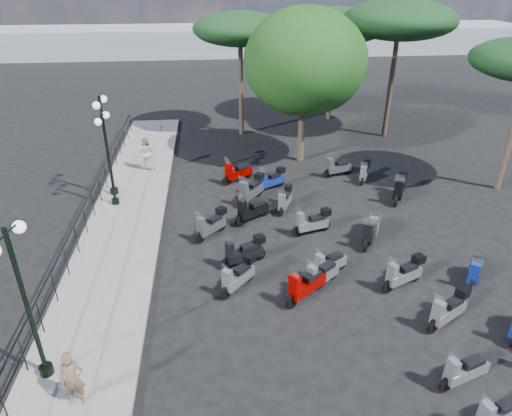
{
  "coord_description": "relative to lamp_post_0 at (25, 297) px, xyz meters",
  "views": [
    {
      "loc": [
        -2.84,
        -12.25,
        9.28
      ],
      "look_at": [
        -1.3,
        2.87,
        1.2
      ],
      "focal_mm": 32.0,
      "sensor_mm": 36.0,
      "label": 1
    }
  ],
  "objects": [
    {
      "name": "scooter_13",
      "position": [
        11.0,
        0.89,
        -2.09
      ],
      "size": [
        1.52,
        1.0,
        1.34
      ],
      "rotation": [
        0.0,
        0.0,
        2.09
      ],
      "color": "black",
      "rests_on": "ground"
    },
    {
      "name": "scooter_17",
      "position": [
        7.1,
        10.45,
        -2.12
      ],
      "size": [
        1.43,
        0.96,
        1.27
      ],
      "rotation": [
        0.0,
        0.0,
        2.1
      ],
      "color": "black",
      "rests_on": "ground"
    },
    {
      "name": "scooter_20",
      "position": [
        10.39,
        2.72,
        -2.09
      ],
      "size": [
        1.57,
        0.9,
        1.34
      ],
      "rotation": [
        0.0,
        0.0,
        1.99
      ],
      "color": "black",
      "rests_on": "ground"
    },
    {
      "name": "scooter_3",
      "position": [
        5.36,
        4.48,
        -2.09
      ],
      "size": [
        1.6,
        0.84,
        1.34
      ],
      "rotation": [
        0.0,
        0.0,
        1.95
      ],
      "color": "black",
      "rests_on": "ground"
    },
    {
      "name": "lamp_post_0",
      "position": [
        0.0,
        0.0,
        0.0
      ],
      "size": [
        0.47,
        1.25,
        4.29
      ],
      "rotation": [
        0.0,
        0.0,
        -0.18
      ],
      "color": "black",
      "rests_on": "sidewalk"
    },
    {
      "name": "scooter_8",
      "position": [
        7.73,
        2.95,
        -2.14
      ],
      "size": [
        1.37,
        1.1,
        1.32
      ],
      "rotation": [
        0.0,
        0.0,
        2.23
      ],
      "color": "black",
      "rests_on": "ground"
    },
    {
      "name": "scooter_10",
      "position": [
        5.92,
        7.52,
        -2.11
      ],
      "size": [
        1.5,
        1.13,
        1.4
      ],
      "rotation": [
        0.0,
        0.0,
        2.19
      ],
      "color": "black",
      "rests_on": "ground"
    },
    {
      "name": "scooter_29",
      "position": [
        11.73,
        10.93,
        -2.15
      ],
      "size": [
        0.86,
        1.37,
        1.19
      ],
      "rotation": [
        0.0,
        0.0,
        2.66
      ],
      "color": "black",
      "rests_on": "ground"
    },
    {
      "name": "pine_1",
      "position": [
        15.02,
        17.28,
        4.07
      ],
      "size": [
        6.22,
        6.22,
        7.77
      ],
      "color": "#38281E",
      "rests_on": "ground"
    },
    {
      "name": "pine_0",
      "position": [
        12.48,
        21.19,
        3.39
      ],
      "size": [
        6.37,
        6.37,
        7.11
      ],
      "color": "#38281E",
      "rests_on": "ground"
    },
    {
      "name": "scooter_14",
      "position": [
        7.11,
        2.43,
        -2.09
      ],
      "size": [
        1.5,
        1.23,
        1.46
      ],
      "rotation": [
        0.0,
        0.0,
        2.24
      ],
      "color": "black",
      "rests_on": "ground"
    },
    {
      "name": "broadleaf_tree",
      "position": [
        9.13,
        13.87,
        2.55
      ],
      "size": [
        6.07,
        6.07,
        7.73
      ],
      "color": "#38281E",
      "rests_on": "ground"
    },
    {
      "name": "scooter_22",
      "position": [
        10.15,
        5.39,
        -2.11
      ],
      "size": [
        1.0,
        1.58,
        1.39
      ],
      "rotation": [
        0.0,
        0.0,
        2.63
      ],
      "color": "black",
      "rests_on": "ground"
    },
    {
      "name": "scooter_4",
      "position": [
        4.25,
        6.49,
        -2.09
      ],
      "size": [
        1.28,
        1.31,
        1.33
      ],
      "rotation": [
        0.0,
        0.0,
        2.37
      ],
      "color": "black",
      "rests_on": "ground"
    },
    {
      "name": "scooter_2",
      "position": [
        5.06,
        3.12,
        -2.1
      ],
      "size": [
        1.25,
        1.31,
        1.31
      ],
      "rotation": [
        0.0,
        0.0,
        2.39
      ],
      "color": "black",
      "rests_on": "ground"
    },
    {
      "name": "woman",
      "position": [
        0.98,
        -0.95,
        -1.7
      ],
      "size": [
        0.59,
        0.43,
        1.49
      ],
      "primitive_type": "imported",
      "rotation": [
        0.0,
        0.0,
        0.15
      ],
      "color": "brown",
      "rests_on": "sidewalk"
    },
    {
      "name": "lamp_post_2",
      "position": [
        -0.08,
        10.41,
        0.1
      ],
      "size": [
        0.4,
        1.31,
        4.46
      ],
      "rotation": [
        0.0,
        0.0,
        -0.09
      ],
      "color": "black",
      "rests_on": "sidewalk"
    },
    {
      "name": "scooter_5",
      "position": [
        6.06,
        9.3,
        -2.04
      ],
      "size": [
        1.27,
        1.56,
        1.46
      ],
      "rotation": [
        0.0,
        0.0,
        2.49
      ],
      "color": "black",
      "rests_on": "ground"
    },
    {
      "name": "scooter_30",
      "position": [
        10.36,
        -1.25,
        -2.16
      ],
      "size": [
        1.53,
        0.7,
        1.25
      ],
      "rotation": [
        0.0,
        0.0,
        1.89
      ],
      "color": "black",
      "rests_on": "ground"
    },
    {
      "name": "scooter_11",
      "position": [
        5.57,
        11.44,
        -2.1
      ],
      "size": [
        1.54,
        1.09,
        1.41
      ],
      "rotation": [
        0.0,
        0.0,
        2.16
      ],
      "color": "black",
      "rests_on": "ground"
    },
    {
      "name": "scooter_28",
      "position": [
        12.64,
        8.82,
        -2.03
      ],
      "size": [
        1.12,
        1.7,
        1.49
      ],
      "rotation": [
        0.0,
        0.0,
        2.63
      ],
      "color": "black",
      "rests_on": "ground"
    },
    {
      "name": "scooter_16",
      "position": [
        7.41,
        8.34,
        -2.14
      ],
      "size": [
        0.81,
        1.42,
        1.2
      ],
      "rotation": [
        0.0,
        0.0,
        2.72
      ],
      "color": "black",
      "rests_on": "ground"
    },
    {
      "name": "sidewalk",
      "position": [
        0.77,
        6.52,
        -2.52
      ],
      "size": [
        3.0,
        30.0,
        0.15
      ],
      "primitive_type": "cube",
      "color": "slate",
      "rests_on": "ground"
    },
    {
      "name": "pedestrian_far",
      "position": [
        1.11,
        13.18,
        -1.56
      ],
      "size": [
        0.98,
        0.83,
        1.77
      ],
      "primitive_type": "imported",
      "rotation": [
        0.0,
        0.0,
        2.94
      ],
      "color": "beige",
      "rests_on": "sidewalk"
    },
    {
      "name": "scooter_27",
      "position": [
        12.79,
        2.71,
        -2.16
      ],
      "size": [
        0.97,
        1.36,
        1.25
      ],
      "rotation": [
        0.0,
        0.0,
        2.55
      ],
      "color": "black",
      "rests_on": "ground"
    },
    {
      "name": "pine_2",
      "position": [
        6.31,
        18.6,
        3.55
      ],
      "size": [
        5.37,
        5.37,
        7.11
      ],
      "color": "#38281E",
      "rests_on": "ground"
    },
    {
      "name": "lamp_post_1",
      "position": [
        0.15,
        9.38,
        -0.13
      ],
      "size": [
        0.41,
        1.19,
        4.05
      ],
      "rotation": [
        0.0,
        0.0,
        -0.14
      ],
      "color": "black",
      "rests_on": "sidewalk"
    },
    {
      "name": "distant_hills",
      "position": [
        7.27,
        48.52,
        -1.09
      ],
      "size": [
        70.0,
        8.0,
        3.0
      ],
      "primitive_type": "cube",
      "color": "gray",
      "rests_on": "ground"
    },
    {
      "name": "scooter_9",
      "position": [
        8.15,
        6.3,
        -2.11
      ],
      "size": [
        1.59,
        0.7,
        1.29
      ],
      "rotation": [
        0.0,
        0.0,
        1.85
      ],
      "color": "black",
      "rests_on": "ground"
    },
    {
      "name": "railing",
      "position": [
        -0.53,
        6.32,
        -1.7
      ],
      "size": [
        0.04,
        26.04,
        1.1
      ],
      "color": "black",
      "rests_on": "sidewalk"
    },
    {
      "name": "ground",
      "position": [
        7.27,
        3.52,
        -2.59
      ],
      "size": [
        120.0,
        120.0,
        0.0
      ],
      "primitive_type": "plane",
      "color": "black",
      "rests_on": "ground"
    },
    {
      "name": "scooter_12",
      "position": [
        10.5,
        -2.5,
        -2.16
      ],
      "size": [
        1.53,
        0.7,
        1.25
      ],
      "rotation": [
        0.0,
        0.0,
        1.89
      ],
      "color": "black",
      "rests_on": "ground"
    },
    {
      "name": "scooter_15",
      "position": [
        8.14,
        3.56,
        -2.16
      ],
      "size": [
        1.42,
        0.93,
        1.27
      ],
      "rotation": [
        0.0,
        0.0,
        2.1
      ],
      "color": "black",
      "rests_on": "ground"
    },
    {
      "name": "scooter_23",
      "position": [
        10.58,
        11.62,
        -2.15
      ],
      "size": [
        1.57,
        0.7,
        1.28
      ],
      "rotation": [
        0.0,
        0.0,
        1.87
      ],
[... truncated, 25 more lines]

